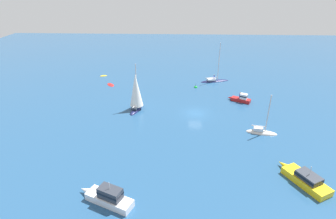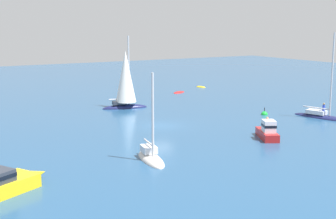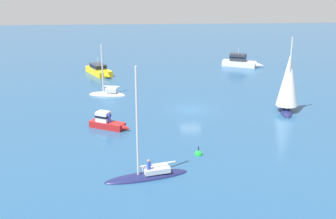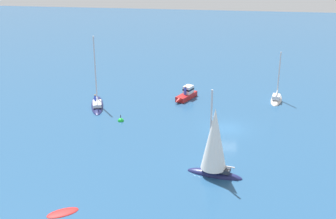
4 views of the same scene
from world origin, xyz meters
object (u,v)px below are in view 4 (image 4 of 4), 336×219
at_px(ketch, 276,99).
at_px(sailboat, 97,104).
at_px(launch, 186,94).
at_px(channel_buoy, 121,121).
at_px(skiff, 63,213).
at_px(sailboat_1, 215,145).

bearing_deg(ketch, sailboat, 112.63).
xyz_separation_m(launch, channel_buoy, (-8.96, 7.63, -0.66)).
xyz_separation_m(skiff, sailboat_1, (8.26, -12.94, 3.32)).
xyz_separation_m(sailboat, launch, (4.12, -11.96, 0.42)).
height_order(sailboat, channel_buoy, sailboat).
xyz_separation_m(ketch, launch, (-0.87, 12.73, 0.47)).
height_order(skiff, ketch, ketch).
bearing_deg(launch, sailboat, -43.57).
bearing_deg(sailboat_1, channel_buoy, -32.09).
bearing_deg(channel_buoy, skiff, 177.61).
relative_size(launch, channel_buoy, 3.83).
relative_size(launch, sailboat_1, 0.49).
xyz_separation_m(skiff, sailboat, (25.24, 3.48, 0.24)).
relative_size(skiff, sailboat_1, 0.33).
bearing_deg(sailboat_1, sailboat, -32.91).
bearing_deg(ketch, skiff, 156.16).
relative_size(skiff, channel_buoy, 2.52).
xyz_separation_m(sailboat, channel_buoy, (-4.83, -4.33, -0.24)).
bearing_deg(channel_buoy, launch, -40.42).
relative_size(sailboat, ketch, 1.34).
relative_size(skiff, sailboat, 0.31).
height_order(skiff, launch, launch).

